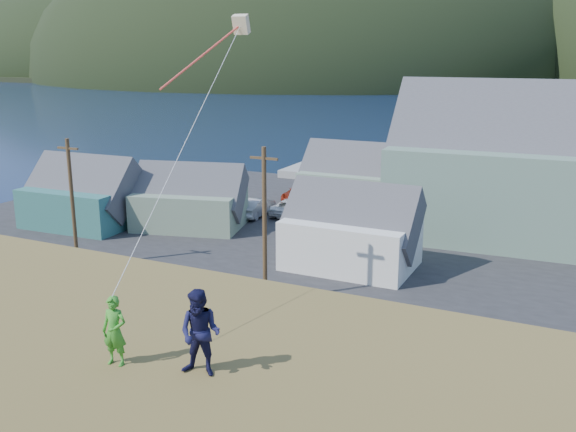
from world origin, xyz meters
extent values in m
plane|color=#0A1638|center=(0.00, 0.00, 0.00)|extent=(900.00, 900.00, 0.00)
cube|color=#4C3D19|center=(0.00, -2.00, 0.05)|extent=(110.00, 8.00, 0.10)
cube|color=#28282B|center=(0.00, 17.00, 0.06)|extent=(72.00, 36.00, 0.12)
cube|color=gray|center=(-6.00, 40.00, 0.45)|extent=(26.00, 14.00, 0.90)
ellipsoid|color=black|center=(-220.00, 280.00, 2.00)|extent=(240.00, 216.00, 108.00)
ellipsoid|color=black|center=(-120.00, 260.00, 2.00)|extent=(260.00, 234.00, 143.00)
ellipsoid|color=black|center=(-20.00, 300.00, 2.00)|extent=(200.00, 180.00, 100.00)
cube|color=#2A6356|center=(-24.12, 9.41, 1.64)|extent=(8.34, 6.41, 3.03)
cube|color=#47474C|center=(-24.12, 9.41, 3.96)|extent=(8.83, 6.22, 5.86)
cube|color=gray|center=(-16.25, 12.38, 1.53)|extent=(9.01, 7.10, 2.82)
cube|color=#47474C|center=(-16.25, 12.38, 3.65)|extent=(9.46, 7.10, 5.17)
cube|color=white|center=(-1.82, 9.00, 1.68)|extent=(7.78, 5.56, 3.11)
cube|color=#47474C|center=(-1.82, 9.00, 4.01)|extent=(8.28, 5.46, 5.45)
cube|color=gray|center=(-6.32, 23.98, 1.71)|extent=(9.98, 6.04, 3.18)
cube|color=#47474C|center=(-6.32, 23.98, 4.19)|extent=(10.48, 5.99, 5.90)
cylinder|color=#47331E|center=(-17.41, 1.50, 4.19)|extent=(0.24, 0.24, 8.14)
cylinder|color=#47331E|center=(-3.98, 1.50, 4.36)|extent=(0.24, 0.24, 8.49)
imported|color=black|center=(-3.97, 24.36, 0.82)|extent=(2.00, 4.24, 1.40)
imported|color=#A7A6AB|center=(-13.31, 17.61, 0.89)|extent=(1.87, 4.77, 1.54)
imported|color=silver|center=(-7.82, 25.08, 0.82)|extent=(2.06, 4.86, 1.40)
imported|color=silver|center=(-10.70, 19.18, 0.80)|extent=(2.39, 4.98, 1.37)
imported|color=navy|center=(-0.58, 18.48, 0.86)|extent=(1.98, 4.41, 1.47)
imported|color=black|center=(-5.25, 18.81, 0.78)|extent=(2.31, 4.69, 1.31)
imported|color=maroon|center=(-12.13, 23.95, 0.87)|extent=(3.12, 5.63, 1.49)
imported|color=#379127|center=(2.99, -18.22, 7.93)|extent=(0.58, 0.42, 1.47)
imported|color=#16163C|center=(4.79, -17.82, 8.08)|extent=(0.95, 0.79, 1.77)
cube|color=beige|center=(1.48, -10.19, 14.17)|extent=(0.50, 0.48, 0.60)
cylinder|color=#FE4E42|center=(0.88, -11.44, 13.27)|extent=(0.06, 0.06, 3.31)
cylinder|color=white|center=(2.24, -14.20, 11.42)|extent=(0.02, 0.02, 9.85)
camera|label=1|loc=(11.34, -27.46, 13.44)|focal=40.00mm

